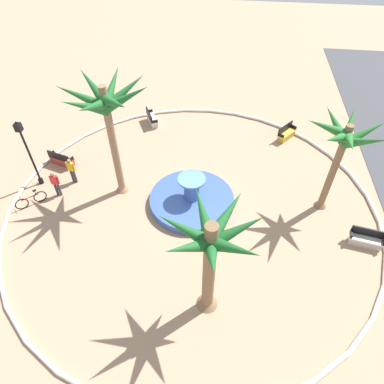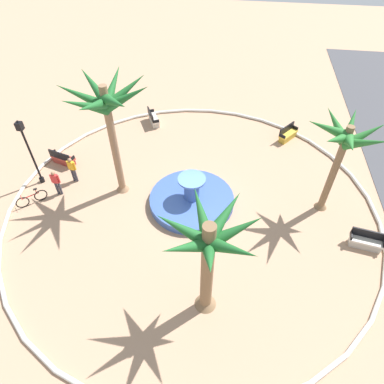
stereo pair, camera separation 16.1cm
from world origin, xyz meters
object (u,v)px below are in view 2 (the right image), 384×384
object	(u,v)px
bench_north	(288,135)
palm_tree_by_curb	(344,143)
bench_west	(63,159)
lamppost	(29,148)
person_cyclist_photo	(72,169)
fountain	(192,199)
bicycle_red_frame	(32,198)
bench_southeast	(153,119)
palm_tree_mid_plaza	(209,248)
bench_east	(366,242)
palm_tree_near_fountain	(107,107)
person_cyclist_helmet	(56,182)

from	to	relation	value
bench_north	palm_tree_by_curb	bearing A→B (deg)	12.86
bench_west	lamppost	distance (m)	2.90
palm_tree_by_curb	person_cyclist_photo	distance (m)	14.68
palm_tree_by_curb	lamppost	bearing A→B (deg)	-89.12
fountain	bench_west	distance (m)	8.86
bench_north	bicycle_red_frame	xyz separation A→B (m)	(8.36, -14.46, 0.04)
bench_southeast	palm_tree_mid_plaza	bearing A→B (deg)	21.86
palm_tree_by_curb	bench_north	bearing A→B (deg)	-167.14
bicycle_red_frame	lamppost	bearing A→B (deg)	-169.05
bench_east	palm_tree_near_fountain	bearing A→B (deg)	-99.59
palm_tree_mid_plaza	person_cyclist_photo	world-z (taller)	palm_tree_mid_plaza
bench_east	person_cyclist_helmet	xyz separation A→B (m)	(-1.37, -16.60, 0.60)
palm_tree_near_fountain	bench_north	bearing A→B (deg)	123.76
person_cyclist_helmet	person_cyclist_photo	xyz separation A→B (m)	(-1.19, 0.47, 0.02)
bench_east	person_cyclist_photo	world-z (taller)	person_cyclist_photo
fountain	bench_east	bearing A→B (deg)	79.08
palm_tree_by_curb	bench_east	size ratio (longest dim) A/B	3.33
palm_tree_mid_plaza	person_cyclist_photo	distance (m)	11.40
fountain	palm_tree_by_curb	size ratio (longest dim) A/B	0.85
lamppost	person_cyclist_helmet	distance (m)	2.33
bicycle_red_frame	person_cyclist_photo	world-z (taller)	person_cyclist_photo
palm_tree_near_fountain	person_cyclist_helmet	bearing A→B (deg)	-76.30
bench_east	bicycle_red_frame	size ratio (longest dim) A/B	1.28
bench_east	bench_southeast	bearing A→B (deg)	-126.02
palm_tree_mid_plaza	bench_north	size ratio (longest dim) A/B	3.51
bench_east	person_cyclist_helmet	bearing A→B (deg)	-94.71
lamppost	fountain	bearing A→B (deg)	87.09
fountain	lamppost	bearing A→B (deg)	-92.91
bench_southeast	bench_west	bearing A→B (deg)	-40.60
palm_tree_by_curb	bench_southeast	bearing A→B (deg)	-122.13
palm_tree_by_curb	lamppost	world-z (taller)	palm_tree_by_curb
bicycle_red_frame	fountain	bearing A→B (deg)	98.48
bench_north	person_cyclist_helmet	xyz separation A→B (m)	(7.41, -13.30, 0.60)
bench_east	bench_west	size ratio (longest dim) A/B	0.99
palm_tree_by_curb	bench_southeast	distance (m)	13.66
palm_tree_near_fountain	person_cyclist_photo	size ratio (longest dim) A/B	3.98
palm_tree_near_fountain	bench_southeast	distance (m)	8.79
fountain	person_cyclist_helmet	world-z (taller)	fountain
lamppost	person_cyclist_photo	distance (m)	2.54
fountain	palm_tree_near_fountain	xyz separation A→B (m)	(-0.49, -4.16, 5.14)
bench_north	person_cyclist_photo	xyz separation A→B (m)	(6.22, -12.83, 0.61)
bench_west	bicycle_red_frame	xyz separation A→B (m)	(3.60, -0.25, 0.04)
bicycle_red_frame	bench_west	bearing A→B (deg)	176.06
palm_tree_near_fountain	bench_west	xyz separation A→B (m)	(-1.80, -4.40, -5.08)
person_cyclist_helmet	person_cyclist_photo	size ratio (longest dim) A/B	0.98
fountain	bench_southeast	size ratio (longest dim) A/B	2.84
palm_tree_by_curb	lamppost	xyz separation A→B (m)	(0.25, -16.25, -1.85)
palm_tree_mid_plaza	bench_southeast	size ratio (longest dim) A/B	3.34
palm_tree_mid_plaza	person_cyclist_helmet	world-z (taller)	palm_tree_mid_plaza
bench_east	person_cyclist_photo	bearing A→B (deg)	-99.00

